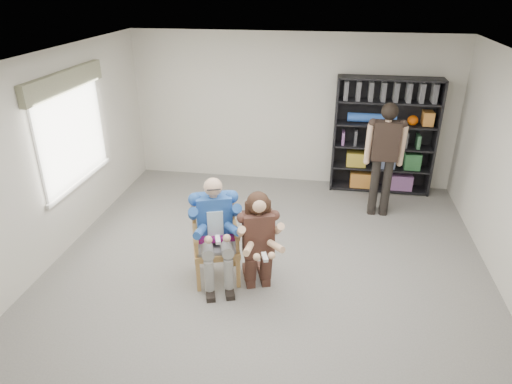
% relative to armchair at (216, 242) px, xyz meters
% --- Properties ---
extents(room_shell, '(6.00, 7.00, 2.80)m').
position_rel_armchair_xyz_m(room_shell, '(0.64, -0.07, 0.85)').
color(room_shell, beige).
rests_on(room_shell, ground).
extents(floor, '(6.00, 7.00, 0.01)m').
position_rel_armchair_xyz_m(floor, '(0.64, -0.07, -0.55)').
color(floor, slate).
rests_on(floor, ground).
extents(window_left, '(0.16, 2.00, 1.75)m').
position_rel_armchair_xyz_m(window_left, '(-2.31, 0.93, 1.08)').
color(window_left, white).
rests_on(window_left, room_shell).
extents(armchair, '(0.81, 0.80, 1.11)m').
position_rel_armchair_xyz_m(armchair, '(0.00, 0.00, 0.00)').
color(armchair, '#AB753C').
rests_on(armchair, floor).
extents(seated_man, '(0.87, 1.02, 1.44)m').
position_rel_armchair_xyz_m(seated_man, '(-0.00, 0.00, 0.17)').
color(seated_man, '#1D489B').
rests_on(seated_man, floor).
extents(kneeling_woman, '(0.81, 1.02, 1.32)m').
position_rel_armchair_xyz_m(kneeling_woman, '(0.58, -0.12, 0.11)').
color(kneeling_woman, '#3C271D').
rests_on(kneeling_woman, floor).
extents(bookshelf, '(1.80, 0.38, 2.10)m').
position_rel_armchair_xyz_m(bookshelf, '(2.34, 3.21, 0.50)').
color(bookshelf, black).
rests_on(bookshelf, floor).
extents(standing_man, '(0.59, 0.33, 1.90)m').
position_rel_armchair_xyz_m(standing_man, '(2.25, 2.21, 0.40)').
color(standing_man, black).
rests_on(standing_man, floor).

